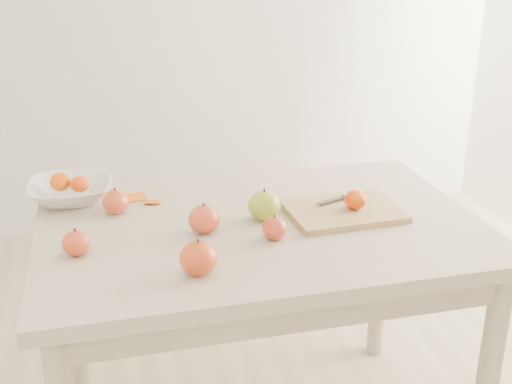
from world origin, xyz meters
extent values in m
cube|color=beige|center=(0.00, 0.00, 0.73)|extent=(1.20, 0.80, 0.04)
cylinder|color=#BCAA8E|center=(-0.54, 0.34, 0.35)|extent=(0.06, 0.06, 0.71)
cylinder|color=#BCAA8E|center=(0.54, 0.34, 0.35)|extent=(0.06, 0.06, 0.71)
cube|color=tan|center=(0.24, 0.00, 0.76)|extent=(0.32, 0.24, 0.02)
ellipsoid|color=#DB3E07|center=(0.27, -0.01, 0.80)|extent=(0.06, 0.06, 0.05)
imported|color=white|center=(-0.51, 0.29, 0.78)|extent=(0.24, 0.24, 0.06)
ellipsoid|color=#E75508|center=(-0.53, 0.30, 0.81)|extent=(0.06, 0.06, 0.05)
ellipsoid|color=#E24407|center=(-0.48, 0.27, 0.81)|extent=(0.05, 0.05, 0.05)
cube|color=#D15D0E|center=(-0.32, 0.25, 0.75)|extent=(0.07, 0.06, 0.01)
cube|color=#DD600F|center=(-0.27, 0.21, 0.75)|extent=(0.05, 0.05, 0.01)
cube|color=white|center=(0.30, 0.07, 0.78)|extent=(0.08, 0.04, 0.01)
cube|color=#383A3F|center=(0.22, 0.05, 0.78)|extent=(0.09, 0.05, 0.00)
ellipsoid|color=olive|center=(0.02, 0.02, 0.79)|extent=(0.09, 0.09, 0.08)
ellipsoid|color=#9F0B18|center=(-0.16, -0.03, 0.79)|extent=(0.08, 0.08, 0.08)
ellipsoid|color=maroon|center=(0.01, -0.11, 0.78)|extent=(0.07, 0.07, 0.06)
ellipsoid|color=maroon|center=(-0.21, -0.25, 0.79)|extent=(0.09, 0.09, 0.08)
ellipsoid|color=#A72A1B|center=(-0.38, 0.16, 0.78)|extent=(0.08, 0.08, 0.07)
ellipsoid|color=maroon|center=(-0.49, -0.08, 0.78)|extent=(0.07, 0.07, 0.06)
camera|label=1|loc=(-0.40, -1.55, 1.47)|focal=45.00mm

